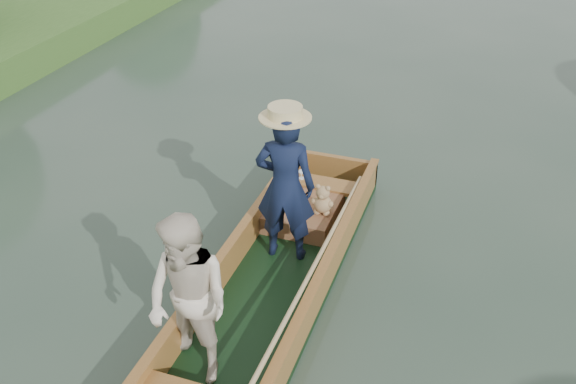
% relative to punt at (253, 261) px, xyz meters
% --- Properties ---
extents(ground, '(120.00, 120.00, 0.00)m').
position_rel_punt_xyz_m(ground, '(0.10, 0.12, -0.58)').
color(ground, '#283D30').
rests_on(ground, ground).
extents(punt, '(1.26, 5.00, 1.82)m').
position_rel_punt_xyz_m(punt, '(0.00, 0.00, 0.00)').
color(punt, black).
rests_on(punt, ground).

